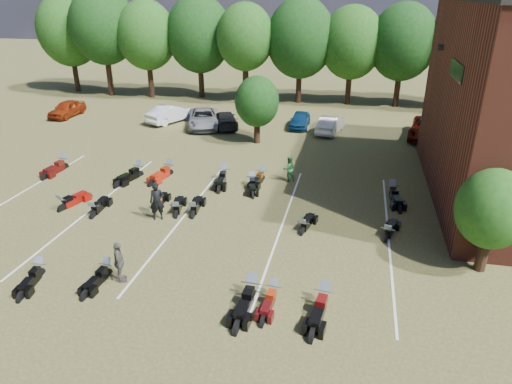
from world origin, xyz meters
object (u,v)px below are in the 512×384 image
(car_0, at_px, (67,109))
(motorcycle_7, at_px, (63,210))
(car_4, at_px, (300,120))
(person_black, at_px, (157,201))
(person_grey, at_px, (119,262))
(motorcycle_14, at_px, (65,169))
(person_green, at_px, (289,169))
(motorcycle_3, at_px, (108,276))

(car_0, xyz_separation_m, motorcycle_7, (10.91, -17.12, -0.70))
(motorcycle_7, bearing_deg, car_0, -41.90)
(car_4, bearing_deg, motorcycle_7, -118.94)
(person_black, bearing_deg, person_grey, -108.08)
(car_0, height_order, motorcycle_14, car_0)
(car_0, height_order, person_green, person_green)
(person_green, height_order, person_grey, person_grey)
(car_4, relative_size, motorcycle_14, 1.49)
(person_grey, xyz_separation_m, motorcycle_7, (-6.00, 5.11, -0.86))
(motorcycle_3, bearing_deg, motorcycle_14, 133.61)
(car_4, bearing_deg, person_black, -104.80)
(car_0, xyz_separation_m, motorcycle_3, (16.19, -22.04, -0.70))
(person_black, relative_size, motorcycle_7, 0.84)
(person_grey, distance_m, motorcycle_7, 7.92)
(motorcycle_7, bearing_deg, motorcycle_14, -41.60)
(person_grey, bearing_deg, motorcycle_14, 11.84)
(car_4, relative_size, motorcycle_3, 1.83)
(person_grey, relative_size, motorcycle_3, 0.84)
(motorcycle_7, bearing_deg, person_black, -162.77)
(person_green, height_order, motorcycle_14, person_green)
(car_4, bearing_deg, person_grey, -99.83)
(person_black, xyz_separation_m, person_green, (5.58, 6.29, -0.20))
(car_0, distance_m, motorcycle_7, 20.31)
(person_green, bearing_deg, person_black, 16.90)
(person_green, distance_m, motorcycle_7, 12.63)
(motorcycle_3, xyz_separation_m, motorcycle_7, (-5.28, 4.92, 0.00))
(person_black, relative_size, motorcycle_14, 0.77)
(car_0, bearing_deg, person_green, -25.94)
(person_green, bearing_deg, motorcycle_14, -27.20)
(car_0, bearing_deg, motorcycle_7, -57.28)
(car_4, distance_m, person_black, 18.59)
(car_0, bearing_deg, car_4, 2.99)
(person_black, relative_size, person_green, 1.25)
(motorcycle_3, height_order, motorcycle_7, motorcycle_7)
(car_4, distance_m, motorcycle_7, 20.70)
(motorcycle_3, bearing_deg, person_green, 67.17)
(motorcycle_7, relative_size, motorcycle_14, 0.92)
(motorcycle_7, xyz_separation_m, motorcycle_14, (-3.45, 5.36, 0.00))
(person_black, bearing_deg, person_green, 22.36)
(motorcycle_7, bearing_deg, person_grey, 155.19)
(person_black, height_order, person_grey, person_black)
(car_4, xyz_separation_m, person_black, (-4.70, -17.98, 0.34))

